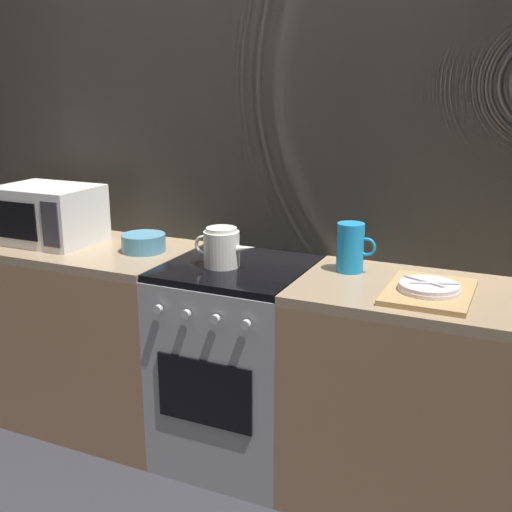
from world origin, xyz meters
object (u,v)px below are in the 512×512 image
(kettle, at_px, (222,248))
(dish_pile, at_px, (429,290))
(microwave, at_px, (48,214))
(stove_unit, at_px, (238,363))
(pitcher, at_px, (351,247))
(mixing_bowl, at_px, (144,243))

(kettle, distance_m, dish_pile, 0.85)
(kettle, bearing_deg, microwave, 178.34)
(stove_unit, distance_m, pitcher, 0.73)
(kettle, bearing_deg, stove_unit, 39.67)
(microwave, height_order, mixing_bowl, microwave)
(microwave, height_order, pitcher, microwave)
(dish_pile, bearing_deg, mixing_bowl, 176.51)
(kettle, bearing_deg, dish_pile, -0.89)
(microwave, relative_size, pitcher, 2.30)
(dish_pile, bearing_deg, kettle, 179.11)
(stove_unit, distance_m, mixing_bowl, 0.69)
(kettle, height_order, dish_pile, kettle)
(stove_unit, height_order, dish_pile, dish_pile)
(microwave, distance_m, mixing_bowl, 0.52)
(microwave, height_order, kettle, microwave)
(stove_unit, xyz_separation_m, pitcher, (0.46, 0.11, 0.55))
(microwave, distance_m, pitcher, 1.46)
(pitcher, distance_m, dish_pile, 0.39)
(dish_pile, bearing_deg, pitcher, 154.22)
(kettle, bearing_deg, pitcher, 16.83)
(mixing_bowl, distance_m, pitcher, 0.95)
(pitcher, bearing_deg, dish_pile, -25.78)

